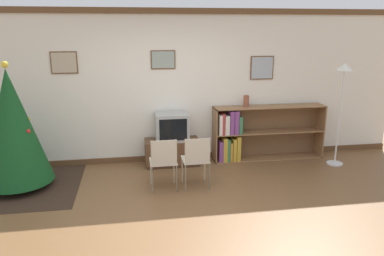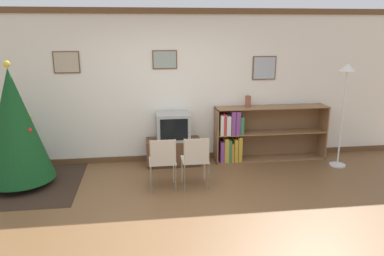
{
  "view_description": "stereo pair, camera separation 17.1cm",
  "coord_description": "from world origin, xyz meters",
  "px_view_note": "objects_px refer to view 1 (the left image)",
  "views": [
    {
      "loc": [
        -0.62,
        -4.41,
        2.38
      ],
      "look_at": [
        0.29,
        1.18,
        0.85
      ],
      "focal_mm": 35.0,
      "sensor_mm": 36.0,
      "label": 1
    },
    {
      "loc": [
        -0.45,
        -4.44,
        2.38
      ],
      "look_at": [
        0.29,
        1.18,
        0.85
      ],
      "focal_mm": 35.0,
      "sensor_mm": 36.0,
      "label": 2
    }
  ],
  "objects_px": {
    "christmas_tree": "(13,127)",
    "folding_chair_right": "(196,159)",
    "standing_lamp": "(342,88)",
    "television": "(172,127)",
    "bookshelf": "(249,134)",
    "folding_chair_left": "(164,161)",
    "tv_console": "(172,152)",
    "vase": "(246,101)"
  },
  "relations": [
    {
      "from": "christmas_tree",
      "to": "tv_console",
      "type": "bearing_deg",
      "value": 13.97
    },
    {
      "from": "television",
      "to": "bookshelf",
      "type": "relative_size",
      "value": 0.28
    },
    {
      "from": "tv_console",
      "to": "bookshelf",
      "type": "xyz_separation_m",
      "value": [
        1.43,
        0.06,
        0.25
      ]
    },
    {
      "from": "tv_console",
      "to": "bookshelf",
      "type": "relative_size",
      "value": 0.46
    },
    {
      "from": "christmas_tree",
      "to": "vase",
      "type": "bearing_deg",
      "value": 10.31
    },
    {
      "from": "tv_console",
      "to": "standing_lamp",
      "type": "height_order",
      "value": "standing_lamp"
    },
    {
      "from": "vase",
      "to": "standing_lamp",
      "type": "xyz_separation_m",
      "value": [
        1.53,
        -0.54,
        0.28
      ]
    },
    {
      "from": "christmas_tree",
      "to": "television",
      "type": "distance_m",
      "value": 2.52
    },
    {
      "from": "christmas_tree",
      "to": "folding_chair_left",
      "type": "relative_size",
      "value": 2.33
    },
    {
      "from": "tv_console",
      "to": "folding_chair_right",
      "type": "height_order",
      "value": "folding_chair_right"
    },
    {
      "from": "vase",
      "to": "television",
      "type": "bearing_deg",
      "value": -176.32
    },
    {
      "from": "bookshelf",
      "to": "vase",
      "type": "relative_size",
      "value": 9.95
    },
    {
      "from": "christmas_tree",
      "to": "tv_console",
      "type": "distance_m",
      "value": 2.61
    },
    {
      "from": "tv_console",
      "to": "television",
      "type": "xyz_separation_m",
      "value": [
        -0.0,
        -0.0,
        0.47
      ]
    },
    {
      "from": "television",
      "to": "standing_lamp",
      "type": "relative_size",
      "value": 0.32
    },
    {
      "from": "christmas_tree",
      "to": "standing_lamp",
      "type": "distance_m",
      "value": 5.33
    },
    {
      "from": "christmas_tree",
      "to": "standing_lamp",
      "type": "height_order",
      "value": "christmas_tree"
    },
    {
      "from": "vase",
      "to": "christmas_tree",
      "type": "bearing_deg",
      "value": -169.69
    },
    {
      "from": "television",
      "to": "vase",
      "type": "bearing_deg",
      "value": 3.68
    },
    {
      "from": "tv_console",
      "to": "television",
      "type": "height_order",
      "value": "television"
    },
    {
      "from": "television",
      "to": "folding_chair_left",
      "type": "bearing_deg",
      "value": -102.8
    },
    {
      "from": "bookshelf",
      "to": "standing_lamp",
      "type": "xyz_separation_m",
      "value": [
        1.45,
        -0.52,
        0.9
      ]
    },
    {
      "from": "tv_console",
      "to": "bookshelf",
      "type": "distance_m",
      "value": 1.46
    },
    {
      "from": "folding_chair_left",
      "to": "folding_chair_right",
      "type": "xyz_separation_m",
      "value": [
        0.49,
        0.0,
        0.0
      ]
    },
    {
      "from": "folding_chair_right",
      "to": "vase",
      "type": "height_order",
      "value": "vase"
    },
    {
      "from": "tv_console",
      "to": "standing_lamp",
      "type": "bearing_deg",
      "value": -9.05
    },
    {
      "from": "folding_chair_right",
      "to": "tv_console",
      "type": "bearing_deg",
      "value": 102.77
    },
    {
      "from": "folding_chair_left",
      "to": "standing_lamp",
      "type": "distance_m",
      "value": 3.32
    },
    {
      "from": "folding_chair_right",
      "to": "bookshelf",
      "type": "relative_size",
      "value": 0.4
    },
    {
      "from": "television",
      "to": "bookshelf",
      "type": "bearing_deg",
      "value": 2.47
    },
    {
      "from": "tv_console",
      "to": "folding_chair_right",
      "type": "distance_m",
      "value": 1.14
    },
    {
      "from": "standing_lamp",
      "to": "television",
      "type": "bearing_deg",
      "value": 171.0
    },
    {
      "from": "christmas_tree",
      "to": "television",
      "type": "height_order",
      "value": "christmas_tree"
    },
    {
      "from": "christmas_tree",
      "to": "folding_chair_right",
      "type": "height_order",
      "value": "christmas_tree"
    },
    {
      "from": "tv_console",
      "to": "bookshelf",
      "type": "height_order",
      "value": "bookshelf"
    },
    {
      "from": "television",
      "to": "folding_chair_right",
      "type": "distance_m",
      "value": 1.14
    },
    {
      "from": "christmas_tree",
      "to": "standing_lamp",
      "type": "bearing_deg",
      "value": 1.56
    },
    {
      "from": "tv_console",
      "to": "folding_chair_right",
      "type": "bearing_deg",
      "value": -77.23
    },
    {
      "from": "television",
      "to": "folding_chair_right",
      "type": "height_order",
      "value": "television"
    },
    {
      "from": "christmas_tree",
      "to": "vase",
      "type": "relative_size",
      "value": 9.23
    },
    {
      "from": "folding_chair_left",
      "to": "standing_lamp",
      "type": "bearing_deg",
      "value": 11.34
    },
    {
      "from": "folding_chair_left",
      "to": "bookshelf",
      "type": "bearing_deg",
      "value": 34.33
    }
  ]
}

